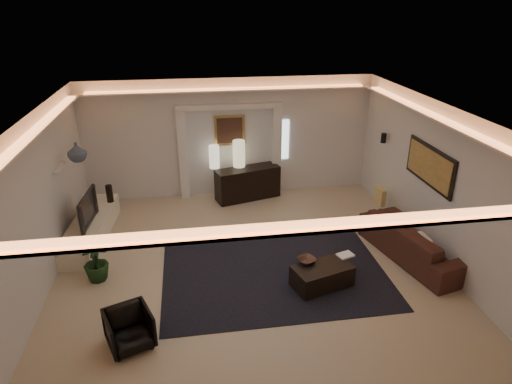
{
  "coord_description": "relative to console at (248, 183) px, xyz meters",
  "views": [
    {
      "loc": [
        -0.98,
        -6.97,
        4.61
      ],
      "look_at": [
        0.2,
        0.6,
        1.25
      ],
      "focal_mm": 31.24,
      "sensor_mm": 36.0,
      "label": 1
    }
  ],
  "objects": [
    {
      "name": "floor",
      "position": [
        -0.38,
        -3.08,
        -0.4
      ],
      "size": [
        7.0,
        7.0,
        0.0
      ],
      "primitive_type": "plane",
      "color": "#B1A58B",
      "rests_on": "ground"
    },
    {
      "name": "ceiling",
      "position": [
        -0.38,
        -3.08,
        2.5
      ],
      "size": [
        7.0,
        7.0,
        0.0
      ],
      "primitive_type": "plane",
      "rotation": [
        3.14,
        0.0,
        0.0
      ],
      "color": "white",
      "rests_on": "ground"
    },
    {
      "name": "wall_back",
      "position": [
        -0.38,
        0.42,
        1.05
      ],
      "size": [
        7.0,
        0.0,
        7.0
      ],
      "primitive_type": "plane",
      "rotation": [
        1.57,
        0.0,
        0.0
      ],
      "color": "silver",
      "rests_on": "ground"
    },
    {
      "name": "wall_front",
      "position": [
        -0.38,
        -6.58,
        1.05
      ],
      "size": [
        7.0,
        0.0,
        7.0
      ],
      "primitive_type": "plane",
      "rotation": [
        -1.57,
        0.0,
        0.0
      ],
      "color": "silver",
      "rests_on": "ground"
    },
    {
      "name": "wall_left",
      "position": [
        -3.88,
        -3.08,
        1.05
      ],
      "size": [
        0.0,
        7.0,
        7.0
      ],
      "primitive_type": "plane",
      "rotation": [
        1.57,
        0.0,
        1.57
      ],
      "color": "silver",
      "rests_on": "ground"
    },
    {
      "name": "wall_right",
      "position": [
        3.12,
        -3.08,
        1.05
      ],
      "size": [
        0.0,
        7.0,
        7.0
      ],
      "primitive_type": "plane",
      "rotation": [
        1.57,
        0.0,
        -1.57
      ],
      "color": "silver",
      "rests_on": "ground"
    },
    {
      "name": "cove_soffit",
      "position": [
        -0.38,
        -3.08,
        2.22
      ],
      "size": [
        7.0,
        7.0,
        0.04
      ],
      "primitive_type": "cube",
      "color": "silver",
      "rests_on": "ceiling"
    },
    {
      "name": "daylight_slit",
      "position": [
        0.97,
        0.4,
        0.95
      ],
      "size": [
        0.25,
        0.03,
        1.0
      ],
      "primitive_type": "cube",
      "color": "white",
      "rests_on": "wall_back"
    },
    {
      "name": "area_rug",
      "position": [
        0.02,
        -3.28,
        -0.39
      ],
      "size": [
        4.0,
        3.0,
        0.01
      ],
      "primitive_type": "cube",
      "color": "black",
      "rests_on": "ground"
    },
    {
      "name": "pilaster_left",
      "position": [
        -1.53,
        0.32,
        0.7
      ],
      "size": [
        0.22,
        0.2,
        2.2
      ],
      "primitive_type": "cube",
      "color": "silver",
      "rests_on": "ground"
    },
    {
      "name": "pilaster_right",
      "position": [
        0.77,
        0.32,
        0.7
      ],
      "size": [
        0.22,
        0.2,
        2.2
      ],
      "primitive_type": "cube",
      "color": "silver",
      "rests_on": "ground"
    },
    {
      "name": "alcove_header",
      "position": [
        -0.38,
        0.32,
        1.85
      ],
      "size": [
        2.52,
        0.2,
        0.12
      ],
      "primitive_type": "cube",
      "color": "silver",
      "rests_on": "wall_back"
    },
    {
      "name": "painting_frame",
      "position": [
        -0.38,
        0.39,
        1.25
      ],
      "size": [
        0.74,
        0.04,
        0.74
      ],
      "primitive_type": "cube",
      "color": "tan",
      "rests_on": "wall_back"
    },
    {
      "name": "painting_canvas",
      "position": [
        -0.38,
        0.37,
        1.25
      ],
      "size": [
        0.62,
        0.02,
        0.62
      ],
      "primitive_type": "cube",
      "color": "#4C2D1E",
      "rests_on": "wall_back"
    },
    {
      "name": "art_panel_frame",
      "position": [
        3.09,
        -2.78,
        1.3
      ],
      "size": [
        0.04,
        1.64,
        0.74
      ],
      "primitive_type": "cube",
      "color": "black",
      "rests_on": "wall_right"
    },
    {
      "name": "art_panel_gold",
      "position": [
        3.07,
        -2.78,
        1.3
      ],
      "size": [
        0.02,
        1.5,
        0.62
      ],
      "primitive_type": "cube",
      "color": "tan",
      "rests_on": "wall_right"
    },
    {
      "name": "wall_sconce",
      "position": [
        3.0,
        -0.88,
        1.28
      ],
      "size": [
        0.12,
        0.12,
        0.22
      ],
      "primitive_type": "cylinder",
      "color": "black",
      "rests_on": "wall_right"
    },
    {
      "name": "wall_niche",
      "position": [
        -3.82,
        -1.68,
        1.25
      ],
      "size": [
        0.1,
        0.55,
        0.04
      ],
      "primitive_type": "cube",
      "color": "silver",
      "rests_on": "wall_left"
    },
    {
      "name": "console",
      "position": [
        0.0,
        0.0,
        0.0
      ],
      "size": [
        1.65,
        0.9,
        0.79
      ],
      "primitive_type": "cube",
      "rotation": [
        0.0,
        0.0,
        0.28
      ],
      "color": "black",
      "rests_on": "ground"
    },
    {
      "name": "lamp_left",
      "position": [
        -0.79,
        0.17,
        0.69
      ],
      "size": [
        0.32,
        0.32,
        0.56
      ],
      "primitive_type": "cylinder",
      "rotation": [
        0.0,
        0.0,
        -0.33
      ],
      "color": "#FFEBD0",
      "rests_on": "console"
    },
    {
      "name": "lamp_right",
      "position": [
        -0.18,
        0.17,
        0.69
      ],
      "size": [
        0.32,
        0.32,
        0.65
      ],
      "primitive_type": "cylinder",
      "rotation": [
        0.0,
        0.0,
        -0.08
      ],
      "color": "beige",
      "rests_on": "console"
    },
    {
      "name": "media_ledge",
      "position": [
        -3.48,
        -1.5,
        -0.18
      ],
      "size": [
        0.83,
        2.54,
        0.47
      ],
      "primitive_type": "cube",
      "rotation": [
        0.0,
        0.0,
        -0.08
      ],
      "color": "#F3EACD",
      "rests_on": "ground"
    },
    {
      "name": "tv",
      "position": [
        -3.53,
        -1.71,
        0.36
      ],
      "size": [
        1.1,
        0.23,
        0.63
      ],
      "primitive_type": "imported",
      "rotation": [
        0.0,
        0.0,
        1.49
      ],
      "color": "black",
      "rests_on": "media_ledge"
    },
    {
      "name": "figurine",
      "position": [
        -3.16,
        -0.72,
        0.24
      ],
      "size": [
        0.18,
        0.18,
        0.39
      ],
      "primitive_type": "cylinder",
      "rotation": [
        0.0,
        0.0,
        0.28
      ],
      "color": "black",
      "rests_on": "media_ledge"
    },
    {
      "name": "ginger_jar",
      "position": [
        -3.53,
        -1.4,
        1.46
      ],
      "size": [
        0.45,
        0.45,
        0.38
      ],
      "primitive_type": "imported",
      "rotation": [
        0.0,
        0.0,
        -0.28
      ],
      "color": "slate",
      "rests_on": "wall_niche"
    },
    {
      "name": "plant",
      "position": [
        -3.11,
        -3.05,
        -0.02
      ],
      "size": [
        0.52,
        0.52,
        0.76
      ],
      "primitive_type": "imported",
      "rotation": [
        0.0,
        0.0,
        0.26
      ],
      "color": "black",
      "rests_on": "ground"
    },
    {
      "name": "sofa",
      "position": [
        2.77,
        -3.22,
        -0.05
      ],
      "size": [
        2.52,
        1.45,
        0.69
      ],
      "primitive_type": "imported",
      "rotation": [
        0.0,
        0.0,
        1.8
      ],
      "color": "#3B1F15",
      "rests_on": "ground"
    },
    {
      "name": "throw_blanket",
      "position": [
        2.64,
        -3.45,
        0.15
      ],
      "size": [
        0.49,
        0.41,
        0.05
      ],
      "primitive_type": "cube",
      "rotation": [
        0.0,
        0.0,
        0.04
      ],
      "color": "#F0E2CD",
      "rests_on": "sofa"
    },
    {
      "name": "throw_pillow",
      "position": [
        2.77,
        -1.54,
        0.15
      ],
      "size": [
        0.12,
        0.38,
        0.38
      ],
      "primitive_type": "cube",
      "rotation": [
        0.0,
        0.0,
        0.02
      ],
      "color": "tan",
      "rests_on": "sofa"
    },
    {
      "name": "coffee_table",
      "position": [
        0.76,
        -3.86,
        -0.2
      ],
      "size": [
        1.11,
        0.81,
        0.37
      ],
      "primitive_type": "cube",
      "rotation": [
        0.0,
        0.0,
        0.29
      ],
      "color": "black",
      "rests_on": "ground"
    },
    {
      "name": "bowl",
      "position": [
        0.53,
        -3.67,
        0.05
      ],
      "size": [
        0.4,
        0.4,
        0.07
      ],
      "primitive_type": "imported",
      "rotation": [
        0.0,
        0.0,
        0.41
      ],
      "color": "#442C23",
      "rests_on": "coffee_table"
    },
    {
      "name": "magazine",
      "position": [
        1.26,
        -3.58,
        0.02
      ],
      "size": [
        0.33,
        0.28,
        0.03
      ],
      "primitive_type": "cube",
      "rotation": [
        0.0,
        0.0,
        0.32
      ],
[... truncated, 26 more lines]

